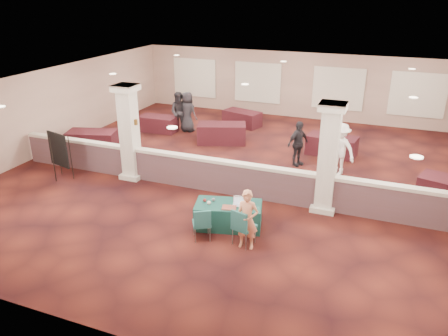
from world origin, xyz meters
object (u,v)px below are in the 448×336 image
at_px(attendee_d, 187,112).
at_px(far_table_front_center, 222,133).
at_px(woman, 247,220).
at_px(far_table_back_center, 242,118).
at_px(far_table_back_left, 158,124).
at_px(attendee_c, 298,144).
at_px(far_table_back_right, 332,145).
at_px(conf_chair_main, 242,225).
at_px(near_table, 228,215).
at_px(attendee_a, 180,112).
at_px(attendee_b, 339,149).
at_px(conf_chair_side, 202,222).
at_px(easel_board, 58,150).
at_px(far_table_front_left, 92,140).

bearing_deg(attendee_d, far_table_front_center, 167.08).
bearing_deg(woman, far_table_back_center, 106.15).
relative_size(far_table_back_left, far_table_back_center, 0.99).
height_order(far_table_back_center, attendee_d, attendee_d).
bearing_deg(far_table_back_left, attendee_c, -14.67).
bearing_deg(far_table_back_center, far_table_back_right, -28.08).
distance_m(conf_chair_main, far_table_front_center, 7.96).
bearing_deg(near_table, far_table_front_center, 99.25).
bearing_deg(woman, far_table_back_right, 78.87).
relative_size(woman, attendee_a, 0.85).
xyz_separation_m(conf_chair_main, far_table_back_right, (1.12, 7.39, -0.21)).
xyz_separation_m(conf_chair_main, attendee_b, (1.61, 5.54, 0.34)).
distance_m(conf_chair_side, woman, 1.19).
distance_m(near_table, far_table_back_right, 6.87).
xyz_separation_m(near_table, attendee_d, (-4.75, 7.34, 0.56)).
bearing_deg(attendee_d, attendee_b, 171.33).
bearing_deg(far_table_back_left, near_table, -48.81).
bearing_deg(easel_board, far_table_front_center, 71.54).
xyz_separation_m(conf_chair_main, far_table_back_center, (-3.39, 9.80, -0.24)).
bearing_deg(far_table_back_right, far_table_front_center, -177.46).
xyz_separation_m(woman, attendee_c, (-0.04, 5.88, 0.05)).
bearing_deg(far_table_back_right, far_table_back_center, 151.92).
bearing_deg(woman, attendee_c, 86.74).
height_order(conf_chair_main, far_table_back_right, conf_chair_main).
relative_size(conf_chair_side, attendee_a, 0.50).
bearing_deg(woman, near_table, 131.27).
bearing_deg(far_table_front_center, conf_chair_side, -72.10).
distance_m(near_table, attendee_a, 8.74).
height_order(far_table_back_left, attendee_a, attendee_a).
distance_m(near_table, far_table_back_left, 9.12).
bearing_deg(attendee_c, far_table_back_right, -1.42).
xyz_separation_m(conf_chair_side, far_table_back_right, (2.14, 7.54, -0.16)).
bearing_deg(far_table_back_center, near_table, -73.12).
bearing_deg(easel_board, far_table_front_left, 121.79).
height_order(easel_board, attendee_b, attendee_b).
relative_size(conf_chair_main, conf_chair_side, 1.10).
distance_m(easel_board, far_table_back_right, 10.00).
distance_m(far_table_back_center, attendee_d, 2.69).
distance_m(woman, far_table_front_center, 8.06).
distance_m(conf_chair_main, attendee_d, 9.73).
height_order(conf_chair_side, attendee_b, attendee_b).
bearing_deg(attendee_d, far_table_front_left, 66.61).
height_order(conf_chair_side, far_table_front_left, conf_chair_side).
bearing_deg(conf_chair_main, attendee_c, 104.93).
xyz_separation_m(easel_board, far_table_back_right, (8.19, 5.70, -0.66)).
relative_size(conf_chair_side, attendee_b, 0.49).
bearing_deg(conf_chair_main, far_table_front_center, 131.22).
bearing_deg(attendee_b, easel_board, -131.30).
height_order(easel_board, attendee_a, attendee_a).
bearing_deg(easel_board, attendee_a, 92.58).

